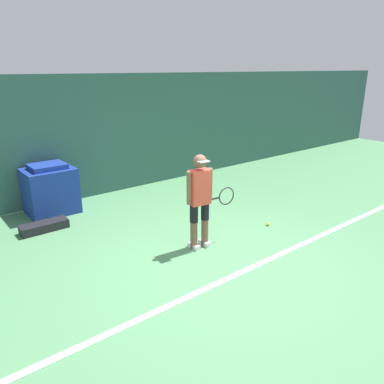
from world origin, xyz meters
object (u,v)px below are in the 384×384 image
tennis_ball (268,224)px  equipment_bag (44,227)px  tennis_player (200,197)px  covered_chair (50,190)px

tennis_ball → equipment_bag: size_ratio=0.08×
tennis_ball → equipment_bag: (-3.46, 2.46, 0.05)m
tennis_ball → tennis_player: bearing=175.0°
tennis_player → equipment_bag: bearing=135.2°
covered_chair → equipment_bag: bearing=-118.0°
tennis_player → covered_chair: size_ratio=1.53×
tennis_player → covered_chair: bearing=120.5°
tennis_player → equipment_bag: 3.08m
tennis_ball → covered_chair: (-3.01, 3.31, 0.47)m
tennis_player → tennis_ball: tennis_player is taller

